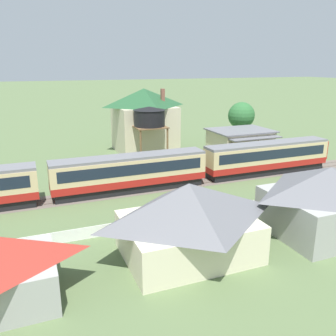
% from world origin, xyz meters
% --- Properties ---
extents(ground_plane, '(600.00, 600.00, 0.00)m').
position_xyz_m(ground_plane, '(0.00, 0.00, 0.00)').
color(ground_plane, '#566B42').
extents(passenger_train, '(55.25, 2.91, 4.17)m').
position_xyz_m(passenger_train, '(-0.88, -0.07, 2.31)').
color(passenger_train, '#AD1E19').
rests_on(passenger_train, ground_plane).
extents(railway_track, '(112.14, 3.60, 0.04)m').
position_xyz_m(railway_track, '(-10.74, -0.07, 0.01)').
color(railway_track, '#665B51').
rests_on(railway_track, ground_plane).
extents(station_building, '(9.31, 8.49, 4.17)m').
position_xyz_m(station_building, '(19.41, 9.33, 2.11)').
color(station_building, beige).
rests_on(station_building, ground_plane).
extents(station_house_dark_green_roof, '(9.87, 9.69, 10.25)m').
position_xyz_m(station_house_dark_green_roof, '(6.53, 18.13, 5.29)').
color(station_house_dark_green_roof, beige).
rests_on(station_house_dark_green_roof, ground_plane).
extents(water_tower, '(4.82, 4.82, 8.01)m').
position_xyz_m(water_tower, '(5.46, 12.38, 6.42)').
color(water_tower, brown).
rests_on(water_tower, ground_plane).
extents(cottage_grey_roof_2, '(10.28, 7.68, 5.71)m').
position_xyz_m(cottage_grey_roof_2, '(-1.04, -15.40, 2.96)').
color(cottage_grey_roof_2, beige).
rests_on(cottage_grey_roof_2, ground_plane).
extents(cottage_grey_roof_3, '(10.12, 8.01, 5.79)m').
position_xyz_m(cottage_grey_roof_3, '(11.61, -16.16, 3.00)').
color(cottage_grey_roof_3, '#9E9E99').
rests_on(cottage_grey_roof_3, ground_plane).
extents(picket_fence_front, '(53.66, 0.06, 1.05)m').
position_xyz_m(picket_fence_front, '(-8.54, -10.01, 0.53)').
color(picket_fence_front, white).
rests_on(picket_fence_front, ground_plane).
extents(yard_tree_2, '(4.75, 4.75, 7.52)m').
position_xyz_m(yard_tree_2, '(24.43, 16.99, 5.12)').
color(yard_tree_2, brown).
rests_on(yard_tree_2, ground_plane).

